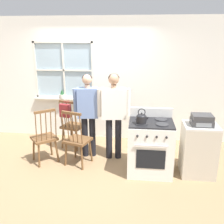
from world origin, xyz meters
TOP-DOWN VIEW (x-y plane):
  - ground_plane at (0.00, 0.00)m, footprint 16.00×16.00m
  - wall_back at (0.05, 1.40)m, footprint 6.40×0.16m
  - chair_by_window at (-0.38, 0.75)m, footprint 0.52×0.51m
  - chair_near_wall at (-0.10, 0.03)m, footprint 0.52×0.51m
  - chair_center_cluster at (-0.72, 0.06)m, footprint 0.58×0.58m
  - person_elderly_left at (0.04, 0.40)m, footprint 0.55×0.26m
  - person_teen_center at (0.53, 0.36)m, footprint 0.62×0.27m
  - stove at (1.21, -0.08)m, footprint 0.75×0.68m
  - kettle at (1.05, -0.21)m, footprint 0.21×0.17m
  - potted_plant at (-0.75, 1.31)m, footprint 0.12×0.12m
  - handbag at (-0.45, 0.53)m, footprint 0.24×0.23m
  - side_counter at (2.02, -0.07)m, footprint 0.55×0.50m
  - stereo at (2.02, -0.09)m, footprint 0.34×0.29m

SIDE VIEW (x-z plane):
  - ground_plane at x=0.00m, z-range 0.00..0.00m
  - side_counter at x=2.02m, z-range 0.00..0.90m
  - chair_by_window at x=-0.38m, z-range -0.06..1.00m
  - chair_near_wall at x=-0.10m, z-range -0.06..1.00m
  - chair_center_cluster at x=-0.72m, z-range -0.06..1.00m
  - stove at x=1.21m, z-range -0.07..1.01m
  - handbag at x=-0.45m, z-range 0.73..1.04m
  - person_elderly_left at x=0.04m, z-range 0.16..1.78m
  - stereo at x=2.02m, z-range 0.90..1.08m
  - person_teen_center at x=0.53m, z-range 0.18..1.83m
  - potted_plant at x=-0.75m, z-range 0.90..1.12m
  - kettle at x=1.05m, z-range 0.90..1.15m
  - wall_back at x=0.05m, z-range -0.02..2.68m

